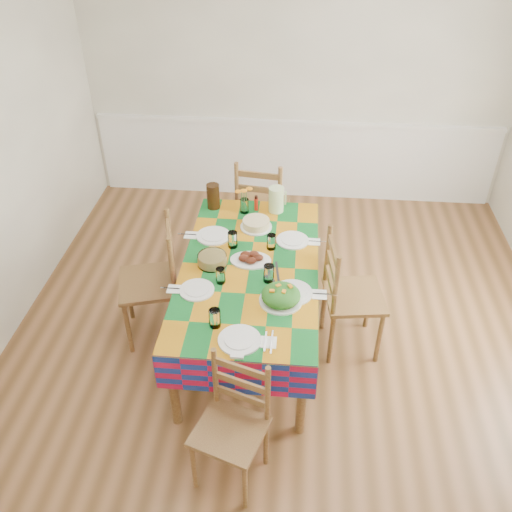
% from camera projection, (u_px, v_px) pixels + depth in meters
% --- Properties ---
extents(room, '(4.58, 5.08, 2.78)m').
position_uv_depth(room, '(288.00, 206.00, 3.59)').
color(room, brown).
rests_on(room, ground).
extents(wainscot, '(4.41, 0.06, 0.92)m').
position_uv_depth(wainscot, '(295.00, 157.00, 6.09)').
color(wainscot, white).
rests_on(wainscot, room).
extents(dining_table, '(1.03, 1.91, 0.74)m').
position_uv_depth(dining_table, '(250.00, 275.00, 4.11)').
color(dining_table, brown).
rests_on(dining_table, room).
extents(setting_near_head, '(0.45, 0.30, 0.13)m').
position_uv_depth(setting_near_head, '(231.00, 332.00, 3.46)').
color(setting_near_head, white).
rests_on(setting_near_head, dining_table).
extents(setting_left_near, '(0.45, 0.27, 0.12)m').
position_uv_depth(setting_left_near, '(205.00, 285.00, 3.84)').
color(setting_left_near, white).
rests_on(setting_left_near, dining_table).
extents(setting_left_far, '(0.50, 0.30, 0.13)m').
position_uv_depth(setting_left_far, '(219.00, 237.00, 4.31)').
color(setting_left_far, white).
rests_on(setting_left_far, dining_table).
extents(setting_right_near, '(0.53, 0.31, 0.14)m').
position_uv_depth(setting_right_near, '(285.00, 285.00, 3.83)').
color(setting_right_near, white).
rests_on(setting_right_near, dining_table).
extents(setting_right_far, '(0.49, 0.28, 0.12)m').
position_uv_depth(setting_right_far, '(286.00, 241.00, 4.28)').
color(setting_right_far, white).
rests_on(setting_right_far, dining_table).
extents(meat_platter, '(0.31, 0.23, 0.06)m').
position_uv_depth(meat_platter, '(251.00, 258.00, 4.09)').
color(meat_platter, white).
rests_on(meat_platter, dining_table).
extents(salad_platter, '(0.30, 0.30, 0.13)m').
position_uv_depth(salad_platter, '(281.00, 296.00, 3.71)').
color(salad_platter, white).
rests_on(salad_platter, dining_table).
extents(pasta_bowl, '(0.22, 0.22, 0.08)m').
position_uv_depth(pasta_bowl, '(212.00, 260.00, 4.06)').
color(pasta_bowl, white).
rests_on(pasta_bowl, dining_table).
extents(cake, '(0.26, 0.26, 0.07)m').
position_uv_depth(cake, '(256.00, 224.00, 4.46)').
color(cake, white).
rests_on(cake, dining_table).
extents(serving_utensils, '(0.14, 0.31, 0.01)m').
position_uv_depth(serving_utensils, '(274.00, 275.00, 3.97)').
color(serving_utensils, black).
rests_on(serving_utensils, dining_table).
extents(flower_vase, '(0.15, 0.13, 0.24)m').
position_uv_depth(flower_vase, '(244.00, 202.00, 4.61)').
color(flower_vase, white).
rests_on(flower_vase, dining_table).
extents(hot_sauce, '(0.03, 0.03, 0.14)m').
position_uv_depth(hot_sauce, '(256.00, 203.00, 4.66)').
color(hot_sauce, red).
rests_on(hot_sauce, dining_table).
extents(green_pitcher, '(0.13, 0.13, 0.22)m').
position_uv_depth(green_pitcher, '(276.00, 199.00, 4.62)').
color(green_pitcher, beige).
rests_on(green_pitcher, dining_table).
extents(tea_pitcher, '(0.11, 0.11, 0.22)m').
position_uv_depth(tea_pitcher, '(213.00, 196.00, 4.67)').
color(tea_pitcher, black).
rests_on(tea_pitcher, dining_table).
extents(name_card, '(0.08, 0.03, 0.02)m').
position_uv_depth(name_card, '(237.00, 357.00, 3.31)').
color(name_card, white).
rests_on(name_card, dining_table).
extents(chair_near, '(0.50, 0.49, 0.91)m').
position_uv_depth(chair_near, '(232.00, 426.00, 3.27)').
color(chair_near, brown).
rests_on(chair_near, room).
extents(chair_far, '(0.52, 0.50, 1.05)m').
position_uv_depth(chair_far, '(262.00, 208.00, 5.15)').
color(chair_far, brown).
rests_on(chair_far, room).
extents(chair_left, '(0.55, 0.57, 1.06)m').
position_uv_depth(chair_left, '(154.00, 282.00, 4.26)').
color(chair_left, brown).
rests_on(chair_left, room).
extents(chair_right, '(0.49, 0.51, 1.04)m').
position_uv_depth(chair_right, '(348.00, 296.00, 4.14)').
color(chair_right, brown).
rests_on(chair_right, room).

